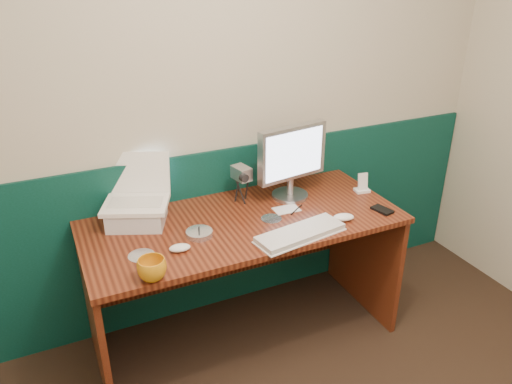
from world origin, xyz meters
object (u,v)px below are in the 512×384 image
laptop (133,183)px  camcorder (242,185)px  monitor (291,162)px  keyboard (300,234)px  desk (244,281)px  mug (152,269)px

laptop → camcorder: bearing=23.5°
laptop → camcorder: (0.57, 0.01, -0.12)m
monitor → keyboard: monitor is taller
camcorder → keyboard: bearing=-88.9°
desk → camcorder: (0.07, 0.19, 0.47)m
laptop → monitor: 0.83m
desk → monitor: size_ratio=3.89×
desk → camcorder: camcorder is taller
desk → mug: (-0.54, -0.31, 0.42)m
desk → mug: mug is taller
camcorder → desk: bearing=-122.8°
desk → laptop: size_ratio=5.16×
desk → camcorder: size_ratio=8.21×
laptop → camcorder: size_ratio=1.59×
mug → camcorder: size_ratio=0.62×
keyboard → mug: size_ratio=3.64×
keyboard → camcorder: size_ratio=2.26×
monitor → camcorder: size_ratio=2.11×
laptop → keyboard: bearing=-11.0°
mug → monitor: bearing=26.9°
desk → keyboard: 0.50m
monitor → mug: (-0.88, -0.45, -0.16)m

